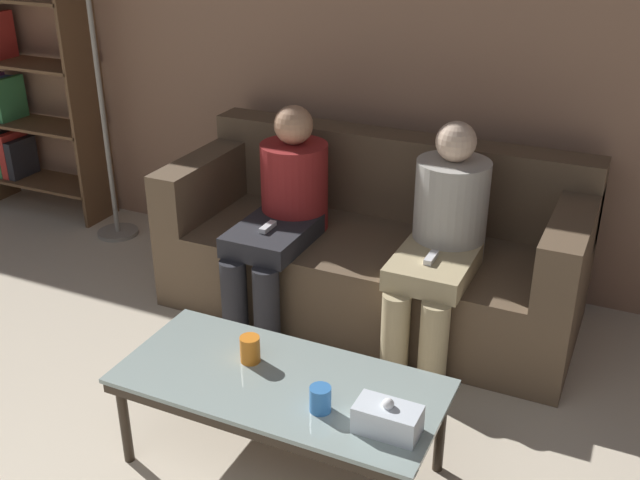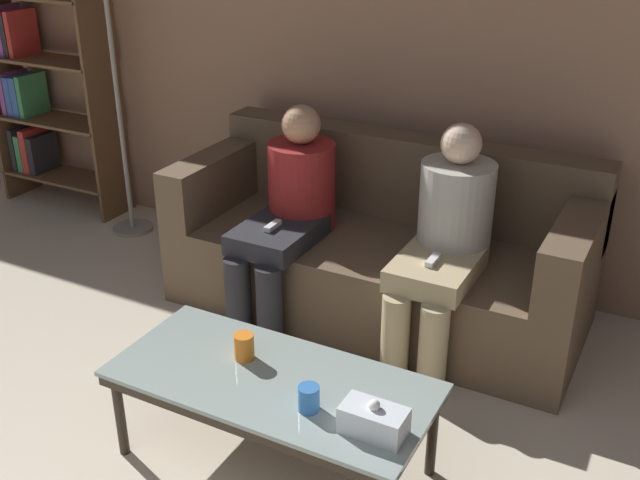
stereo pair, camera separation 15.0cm
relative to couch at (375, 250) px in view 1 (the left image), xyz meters
The scene contains 10 objects.
wall_back 1.11m from the couch, 90.00° to the left, with size 12.00×0.06×2.60m.
couch is the anchor object (origin of this frame).
coffee_table 1.33m from the couch, 84.36° to the right, with size 1.22×0.56×0.40m.
cup_near_left 1.46m from the couch, 76.47° to the right, with size 0.08×0.08×0.10m.
cup_near_right 1.27m from the couch, 91.26° to the right, with size 0.08×0.08×0.11m.
tissue_box 1.55m from the couch, 67.50° to the right, with size 0.22×0.12×0.13m.
bookshelf 2.72m from the couch, behind, with size 0.93×0.32×1.63m.
standing_lamp 1.98m from the couch, behind, with size 0.31×0.26×1.78m.
seated_person_left_end 0.54m from the couch, 150.76° to the right, with size 0.35×0.73×1.08m.
seated_person_mid_left 0.54m from the couch, 28.08° to the right, with size 0.35×0.71×1.10m.
Camera 1 is at (1.22, -0.00, 2.05)m, focal length 42.00 mm.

